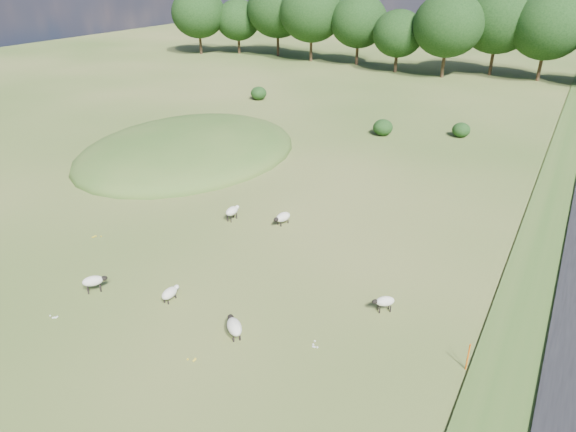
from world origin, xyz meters
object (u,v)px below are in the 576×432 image
object	(u,v)px
sheep_0	(384,301)
marker_post	(468,357)
sheep_4	(170,293)
sheep_2	(283,217)
sheep_1	(94,281)
sheep_3	(234,326)
sheep_5	(232,211)

from	to	relation	value
sheep_0	marker_post	bearing A→B (deg)	115.30
sheep_0	sheep_4	bearing A→B (deg)	-14.55
sheep_2	sheep_4	xyz separation A→B (m)	(-0.60, -9.16, -0.06)
sheep_1	sheep_4	distance (m)	3.78
sheep_2	sheep_3	distance (m)	10.32
sheep_3	sheep_5	size ratio (longest dim) A/B	1.07
sheep_4	sheep_5	distance (m)	8.48
sheep_3	sheep_5	bearing A→B (deg)	-14.30
sheep_0	sheep_4	world-z (taller)	sheep_0
sheep_4	sheep_3	bearing A→B (deg)	-99.70
marker_post	sheep_2	world-z (taller)	marker_post
sheep_0	sheep_4	xyz separation A→B (m)	(-8.79, -4.09, -0.13)
sheep_0	sheep_1	distance (m)	13.46
sheep_1	sheep_5	xyz separation A→B (m)	(1.26, 9.39, 0.02)
sheep_1	sheep_5	size ratio (longest dim) A/B	0.94
sheep_2	sheep_0	bearing A→B (deg)	73.10
sheep_3	sheep_2	bearing A→B (deg)	-30.87
marker_post	sheep_2	distance (m)	14.05
sheep_4	sheep_2	bearing A→B (deg)	-5.09
marker_post	sheep_0	bearing A→B (deg)	154.78
sheep_1	sheep_2	bearing A→B (deg)	17.46
sheep_2	marker_post	bearing A→B (deg)	75.17
sheep_0	sheep_5	bearing A→B (deg)	-59.60
sheep_1	sheep_3	bearing A→B (deg)	-45.82
marker_post	sheep_4	xyz separation A→B (m)	(-12.81, -2.20, -0.20)
marker_post	sheep_1	world-z (taller)	marker_post
sheep_0	sheep_2	distance (m)	9.63
sheep_3	sheep_0	bearing A→B (deg)	-95.79
sheep_0	sheep_2	world-z (taller)	sheep_0
sheep_1	sheep_3	world-z (taller)	sheep_1
sheep_0	sheep_3	distance (m)	6.70
sheep_3	sheep_4	size ratio (longest dim) A/B	1.16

